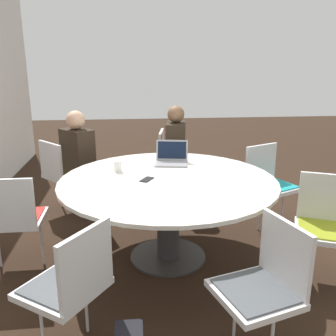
{
  "coord_description": "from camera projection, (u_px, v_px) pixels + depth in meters",
  "views": [
    {
      "loc": [
        -3.02,
        0.29,
        1.74
      ],
      "look_at": [
        0.0,
        0.0,
        0.84
      ],
      "focal_mm": 40.0,
      "sensor_mm": 36.0,
      "label": 1
    }
  ],
  "objects": [
    {
      "name": "coffee_cup",
      "position": [
        118.0,
        166.0,
        3.39
      ],
      "size": [
        0.07,
        0.07,
        0.1
      ],
      "color": "white",
      "rests_on": "conference_table"
    },
    {
      "name": "person_1",
      "position": [
        79.0,
        156.0,
        4.08
      ],
      "size": [
        0.42,
        0.4,
        1.21
      ],
      "rotation": [
        0.0,
        0.0,
        10.15
      ],
      "color": "#2D2319",
      "rests_on": "ground_plane"
    },
    {
      "name": "chair_0",
      "position": [
        171.0,
        158.0,
        4.77
      ],
      "size": [
        0.5,
        0.49,
        0.86
      ],
      "rotation": [
        0.0,
        0.0,
        9.26
      ],
      "color": "silver",
      "rests_on": "ground_plane"
    },
    {
      "name": "chair_2",
      "position": [
        14.0,
        214.0,
        3.06
      ],
      "size": [
        0.43,
        0.45,
        0.86
      ],
      "rotation": [
        0.0,
        0.0,
        11.01
      ],
      "color": "silver",
      "rests_on": "ground_plane"
    },
    {
      "name": "laptop",
      "position": [
        172.0,
        158.0,
        3.66
      ],
      "size": [
        0.3,
        0.35,
        0.21
      ],
      "rotation": [
        0.0,
        0.0,
        4.55
      ],
      "color": "#99999E",
      "rests_on": "conference_table"
    },
    {
      "name": "chair_1",
      "position": [
        62.0,
        171.0,
        4.24
      ],
      "size": [
        0.61,
        0.61,
        0.86
      ],
      "rotation": [
        0.0,
        0.0,
        10.15
      ],
      "color": "silver",
      "rests_on": "ground_plane"
    },
    {
      "name": "chair_4",
      "position": [
        265.0,
        280.0,
        2.15
      ],
      "size": [
        0.55,
        0.53,
        0.86
      ],
      "rotation": [
        0.0,
        0.0,
        12.87
      ],
      "color": "silver",
      "rests_on": "ground_plane"
    },
    {
      "name": "cell_phone",
      "position": [
        147.0,
        180.0,
        3.17
      ],
      "size": [
        0.16,
        0.13,
        0.01
      ],
      "color": "black",
      "rests_on": "conference_table"
    },
    {
      "name": "person_0",
      "position": [
        177.0,
        148.0,
        4.48
      ],
      "size": [
        0.39,
        0.3,
        1.21
      ],
      "rotation": [
        0.0,
        0.0,
        9.26
      ],
      "color": "#2D2319",
      "rests_on": "ground_plane"
    },
    {
      "name": "chair_3",
      "position": [
        71.0,
        280.0,
        2.15
      ],
      "size": [
        0.6,
        0.6,
        0.86
      ],
      "rotation": [
        0.0,
        0.0,
        11.96
      ],
      "color": "silver",
      "rests_on": "ground_plane"
    },
    {
      "name": "conference_table",
      "position": [
        168.0,
        194.0,
        3.23
      ],
      "size": [
        1.86,
        1.86,
        0.74
      ],
      "color": "#333333",
      "rests_on": "ground_plane"
    },
    {
      "name": "ground_plane",
      "position": [
        168.0,
        257.0,
        3.4
      ],
      "size": [
        16.0,
        16.0,
        0.0
      ],
      "primitive_type": "plane",
      "color": "black"
    },
    {
      "name": "chair_6",
      "position": [
        268.0,
        179.0,
        3.94
      ],
      "size": [
        0.57,
        0.58,
        0.86
      ],
      "rotation": [
        0.0,
        0.0,
        14.58
      ],
      "color": "silver",
      "rests_on": "ground_plane"
    },
    {
      "name": "chair_5",
      "position": [
        325.0,
        220.0,
        2.95
      ],
      "size": [
        0.56,
        0.57,
        0.86
      ],
      "rotation": [
        0.0,
        0.0,
        13.73
      ],
      "color": "silver",
      "rests_on": "ground_plane"
    }
  ]
}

